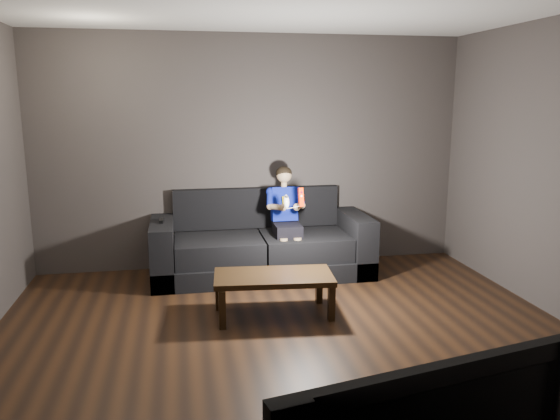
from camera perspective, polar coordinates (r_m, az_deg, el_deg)
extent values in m
plane|color=black|center=(4.40, 1.83, -15.11)|extent=(5.00, 5.00, 0.00)
cube|color=#403A37|center=(6.42, -2.88, 6.02)|extent=(5.00, 0.04, 2.70)
cube|color=#403A37|center=(1.70, 20.77, -10.89)|extent=(5.00, 0.04, 2.70)
cube|color=black|center=(6.28, -1.97, -5.71)|extent=(2.43, 1.05, 0.21)
cube|color=black|center=(6.06, -6.40, -4.13)|extent=(0.95, 0.74, 0.25)
cube|color=black|center=(6.20, 2.63, -3.71)|extent=(0.95, 0.74, 0.25)
cube|color=black|center=(6.52, -2.54, 0.36)|extent=(1.95, 0.24, 0.48)
cube|color=black|center=(6.16, -12.15, -4.12)|extent=(0.24, 1.05, 0.66)
cube|color=black|center=(6.47, 7.67, -3.21)|extent=(0.24, 1.05, 0.66)
cube|color=black|center=(6.09, 0.76, -2.09)|extent=(0.29, 0.37, 0.13)
cube|color=#0D1188|center=(6.22, 0.42, 0.65)|extent=(0.29, 0.21, 0.40)
cube|color=yellow|center=(6.13, 0.56, 1.04)|extent=(0.09, 0.09, 0.10)
cube|color=#AF0900|center=(6.13, 0.57, 1.03)|extent=(0.06, 0.06, 0.06)
cylinder|color=tan|center=(6.18, 0.42, 2.67)|extent=(0.07, 0.07, 0.06)
sphere|color=tan|center=(6.16, 0.42, 3.69)|extent=(0.17, 0.17, 0.17)
ellipsoid|color=black|center=(6.17, 0.40, 3.88)|extent=(0.18, 0.18, 0.16)
cylinder|color=#0D1188|center=(6.11, -1.11, 1.15)|extent=(0.08, 0.22, 0.18)
cylinder|color=#0D1188|center=(6.18, 2.15, 1.26)|extent=(0.08, 0.22, 0.18)
cylinder|color=tan|center=(5.98, -0.37, 0.49)|extent=(0.13, 0.23, 0.10)
cylinder|color=tan|center=(6.03, 2.06, 0.58)|extent=(0.13, 0.23, 0.10)
sphere|color=tan|center=(5.91, 0.30, 0.25)|extent=(0.08, 0.08, 0.08)
sphere|color=tan|center=(5.94, 1.76, 0.31)|extent=(0.08, 0.08, 0.08)
cylinder|color=tan|center=(5.95, 0.38, -4.54)|extent=(0.09, 0.09, 0.33)
cylinder|color=tan|center=(5.98, 1.84, -4.46)|extent=(0.09, 0.09, 0.33)
cube|color=red|center=(5.71, 2.21, 1.34)|extent=(0.06, 0.08, 0.20)
cube|color=maroon|center=(5.68, 2.26, 1.86)|extent=(0.03, 0.01, 0.03)
cylinder|color=silver|center=(5.69, 2.26, 1.17)|extent=(0.02, 0.01, 0.02)
ellipsoid|color=silver|center=(5.69, 0.68, 0.89)|extent=(0.06, 0.09, 0.15)
cylinder|color=black|center=(5.65, 0.75, 1.39)|extent=(0.03, 0.01, 0.03)
cube|color=black|center=(6.02, -12.30, -1.08)|extent=(0.04, 0.17, 0.03)
cube|color=black|center=(6.07, -12.29, -0.81)|extent=(0.02, 0.02, 0.00)
cube|color=black|center=(5.03, -0.68, -7.02)|extent=(1.12, 0.63, 0.05)
cube|color=black|center=(4.84, -6.05, -10.35)|extent=(0.06, 0.06, 0.34)
cube|color=black|center=(5.00, 5.40, -9.59)|extent=(0.06, 0.06, 0.34)
cube|color=black|center=(5.25, -6.44, -8.56)|extent=(0.06, 0.06, 0.34)
cube|color=black|center=(5.40, 4.11, -7.93)|extent=(0.06, 0.06, 0.34)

